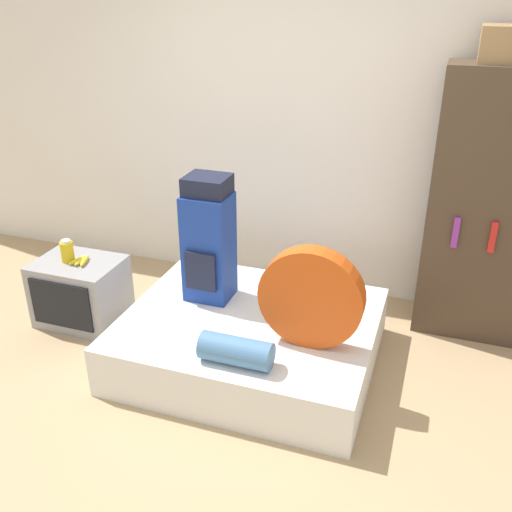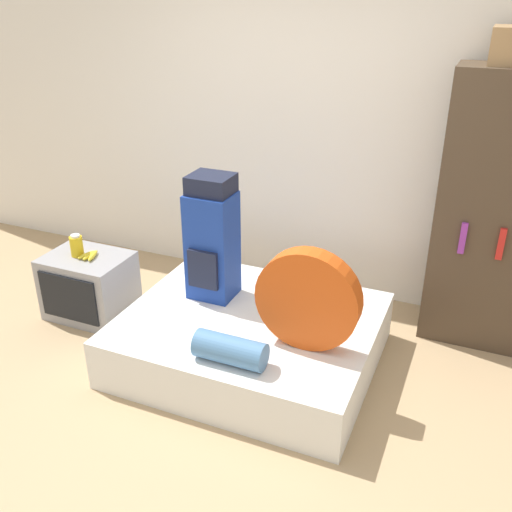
{
  "view_description": "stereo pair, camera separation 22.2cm",
  "coord_description": "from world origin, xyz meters",
  "px_view_note": "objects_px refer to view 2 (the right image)",
  "views": [
    {
      "loc": [
        1.07,
        -2.43,
        2.32
      ],
      "look_at": [
        0.03,
        0.58,
        0.79
      ],
      "focal_mm": 40.0,
      "sensor_mm": 36.0,
      "label": 1
    },
    {
      "loc": [
        1.28,
        -2.35,
        2.32
      ],
      "look_at": [
        0.03,
        0.58,
        0.79
      ],
      "focal_mm": 40.0,
      "sensor_mm": 36.0,
      "label": 2
    }
  ],
  "objects_px": {
    "tent_bag": "(308,299)",
    "canister": "(77,246)",
    "bookshelf": "(505,216)",
    "sleeping_roll": "(230,350)",
    "television": "(89,286)",
    "backpack": "(212,239)"
  },
  "relations": [
    {
      "from": "tent_bag",
      "to": "canister",
      "type": "height_order",
      "value": "tent_bag"
    },
    {
      "from": "tent_bag",
      "to": "bookshelf",
      "type": "distance_m",
      "value": 1.49
    },
    {
      "from": "backpack",
      "to": "tent_bag",
      "type": "bearing_deg",
      "value": -22.8
    },
    {
      "from": "tent_bag",
      "to": "bookshelf",
      "type": "xyz_separation_m",
      "value": [
        0.99,
        1.07,
        0.28
      ]
    },
    {
      "from": "sleeping_roll",
      "to": "bookshelf",
      "type": "height_order",
      "value": "bookshelf"
    },
    {
      "from": "television",
      "to": "canister",
      "type": "bearing_deg",
      "value": -175.84
    },
    {
      "from": "tent_bag",
      "to": "bookshelf",
      "type": "bearing_deg",
      "value": 47.23
    },
    {
      "from": "sleeping_roll",
      "to": "bookshelf",
      "type": "relative_size",
      "value": 0.23
    },
    {
      "from": "sleeping_roll",
      "to": "canister",
      "type": "relative_size",
      "value": 2.52
    },
    {
      "from": "canister",
      "to": "bookshelf",
      "type": "relative_size",
      "value": 0.09
    },
    {
      "from": "sleeping_roll",
      "to": "canister",
      "type": "height_order",
      "value": "canister"
    },
    {
      "from": "bookshelf",
      "to": "tent_bag",
      "type": "bearing_deg",
      "value": -132.77
    },
    {
      "from": "television",
      "to": "canister",
      "type": "height_order",
      "value": "canister"
    },
    {
      "from": "television",
      "to": "sleeping_roll",
      "type": "bearing_deg",
      "value": -21.23
    },
    {
      "from": "sleeping_roll",
      "to": "television",
      "type": "height_order",
      "value": "sleeping_roll"
    },
    {
      "from": "television",
      "to": "bookshelf",
      "type": "height_order",
      "value": "bookshelf"
    },
    {
      "from": "tent_bag",
      "to": "canister",
      "type": "relative_size",
      "value": 3.73
    },
    {
      "from": "backpack",
      "to": "television",
      "type": "distance_m",
      "value": 1.14
    },
    {
      "from": "television",
      "to": "bookshelf",
      "type": "distance_m",
      "value": 3.0
    },
    {
      "from": "sleeping_roll",
      "to": "television",
      "type": "bearing_deg",
      "value": 158.77
    },
    {
      "from": "backpack",
      "to": "tent_bag",
      "type": "xyz_separation_m",
      "value": [
        0.79,
        -0.33,
        -0.11
      ]
    },
    {
      "from": "television",
      "to": "bookshelf",
      "type": "relative_size",
      "value": 0.33
    }
  ]
}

